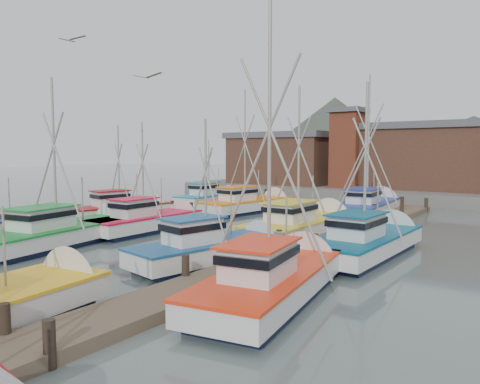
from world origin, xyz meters
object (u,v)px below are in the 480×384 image
Objects in this scene: boat_4 at (68,231)px; lookout_tower at (347,147)px; boat_8 at (151,221)px; boat_12 at (251,204)px.

lookout_tower is at bearing 75.90° from boat_4.
boat_12 is at bearing 90.26° from boat_8.
lookout_tower is at bearing 88.94° from boat_12.
lookout_tower is 0.77× the size of boat_12.
boat_12 is at bearing -97.90° from lookout_tower.
boat_8 is (0.82, 5.52, -0.01)m from boat_4.
boat_12 is (0.69, 17.13, 0.01)m from boat_4.
boat_12 reaches higher than boat_8.
boat_4 is at bearing -98.80° from boat_8.
boat_4 is 0.97× the size of boat_12.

